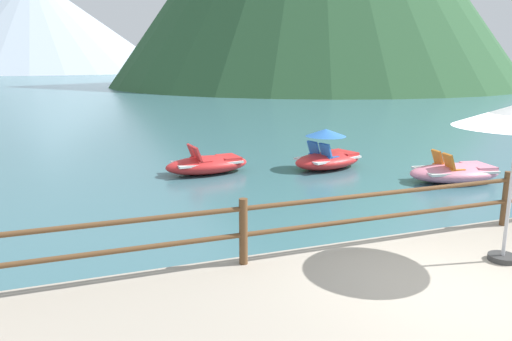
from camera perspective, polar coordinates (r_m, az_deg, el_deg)
name	(u,v)px	position (r m, az deg, el deg)	size (l,w,h in m)	color
ground_plane	(127,97)	(44.92, -14.75, 8.21)	(200.00, 200.00, 0.00)	#3D6B75
dock_railing	(389,207)	(7.91, 15.11, -4.09)	(23.92, 0.12, 0.95)	brown
pedal_boat_0	(208,164)	(14.21, -5.62, 0.73)	(2.53, 1.35, 0.85)	red
pedal_boat_1	(328,155)	(14.95, 8.30, 1.74)	(2.61, 1.89, 1.21)	red
pedal_boat_2	(455,172)	(14.24, 22.05, -0.18)	(2.70, 1.69, 0.83)	pink
distant_peak	(34,24)	(145.76, -24.26, 15.23)	(69.80, 69.80, 24.68)	#9EADBC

